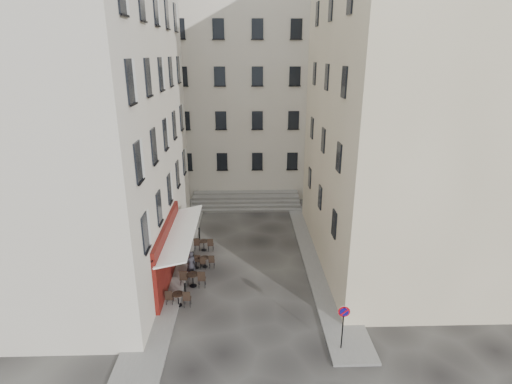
{
  "coord_description": "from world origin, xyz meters",
  "views": [
    {
      "loc": [
        -0.08,
        -19.04,
        12.24
      ],
      "look_at": [
        0.6,
        4.0,
        4.21
      ],
      "focal_mm": 28.0,
      "sensor_mm": 36.0,
      "label": 1
    }
  ],
  "objects_px": {
    "no_parking_sign": "(343,320)",
    "bistro_table_b": "(193,278)",
    "bistro_table_a": "(178,298)",
    "pedestrian": "(191,265)"
  },
  "relations": [
    {
      "from": "no_parking_sign",
      "to": "bistro_table_b",
      "type": "relative_size",
      "value": 1.58
    },
    {
      "from": "bistro_table_a",
      "to": "bistro_table_b",
      "type": "distance_m",
      "value": 1.85
    },
    {
      "from": "bistro_table_b",
      "to": "bistro_table_a",
      "type": "bearing_deg",
      "value": -106.62
    },
    {
      "from": "no_parking_sign",
      "to": "bistro_table_b",
      "type": "height_order",
      "value": "no_parking_sign"
    },
    {
      "from": "no_parking_sign",
      "to": "bistro_table_a",
      "type": "distance_m",
      "value": 8.39
    },
    {
      "from": "no_parking_sign",
      "to": "bistro_table_a",
      "type": "xyz_separation_m",
      "value": [
        -7.56,
        3.46,
        -1.12
      ]
    },
    {
      "from": "bistro_table_b",
      "to": "pedestrian",
      "type": "bearing_deg",
      "value": 102.79
    },
    {
      "from": "bistro_table_b",
      "to": "pedestrian",
      "type": "relative_size",
      "value": 0.85
    },
    {
      "from": "no_parking_sign",
      "to": "bistro_table_a",
      "type": "relative_size",
      "value": 1.74
    },
    {
      "from": "bistro_table_b",
      "to": "pedestrian",
      "type": "height_order",
      "value": "pedestrian"
    }
  ]
}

